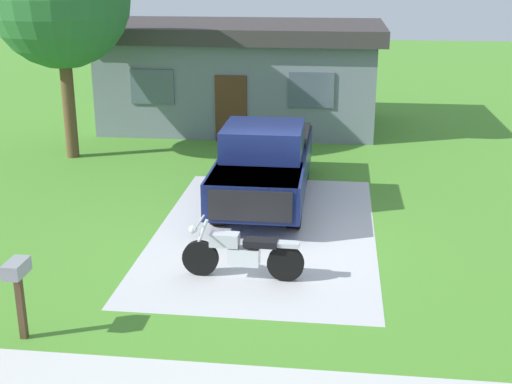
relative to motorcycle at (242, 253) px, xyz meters
The scene contains 6 objects.
ground_plane 2.32m from the motorcycle, 85.37° to the left, with size 80.00×80.00×0.00m, color #4E902E.
driveway_pad 2.32m from the motorcycle, 85.37° to the left, with size 4.58×7.56×0.01m, color silver.
motorcycle is the anchor object (origin of this frame).
pickup_truck 4.49m from the motorcycle, 90.78° to the left, with size 2.01×5.63×1.90m.
mailbox 3.91m from the motorcycle, 140.14° to the right, with size 0.26×0.48×1.26m.
neighbor_house 12.67m from the motorcycle, 97.97° to the left, with size 9.60×5.60×3.50m.
Camera 1 is at (1.43, -13.41, 5.36)m, focal length 48.09 mm.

